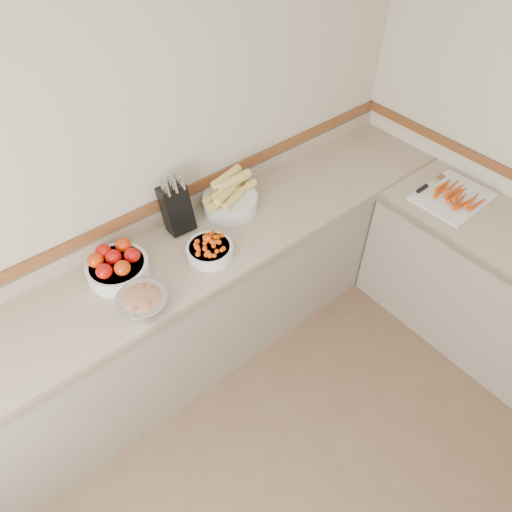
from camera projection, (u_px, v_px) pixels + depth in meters
back_wall at (126, 177)px, 2.38m from camera, size 4.00×0.00×4.00m
counter_back at (179, 314)px, 2.82m from camera, size 4.00×0.65×1.08m
knife_block at (176, 208)px, 2.60m from camera, size 0.16×0.19×0.37m
tomato_bowl at (117, 266)px, 2.40m from camera, size 0.33×0.33×0.16m
cherry_tomato_bowl at (210, 249)px, 2.51m from camera, size 0.26×0.26×0.14m
corn_bowl at (230, 198)px, 2.76m from camera, size 0.37×0.34×0.25m
rhubarb_bowl at (143, 303)px, 2.22m from camera, size 0.26×0.26×0.14m
cutting_board at (454, 196)px, 2.88m from camera, size 0.48×0.38×0.07m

